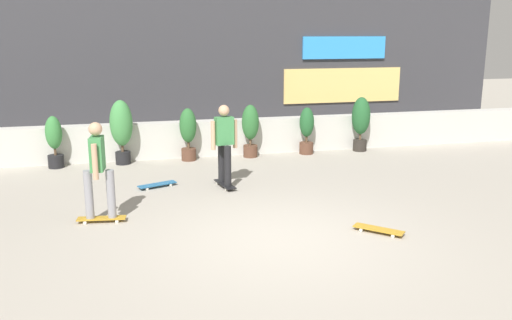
{
  "coord_description": "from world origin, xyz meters",
  "views": [
    {
      "loc": [
        -2.24,
        -7.6,
        3.13
      ],
      "look_at": [
        0.0,
        1.5,
        0.9
      ],
      "focal_mm": 38.23,
      "sensor_mm": 36.0,
      "label": 1
    }
  ],
  "objects": [
    {
      "name": "potted_plant_3",
      "position": [
        0.85,
        5.55,
        0.75
      ],
      "size": [
        0.43,
        0.43,
        1.33
      ],
      "color": "brown",
      "rests_on": "ground"
    },
    {
      "name": "skateboard_aside",
      "position": [
        1.59,
        -0.16,
        0.06
      ],
      "size": [
        0.71,
        0.71,
        0.08
      ],
      "color": "#BF8C26",
      "rests_on": "ground"
    },
    {
      "name": "ground_plane",
      "position": [
        0.0,
        0.0,
        0.0
      ],
      "size": [
        48.0,
        48.0,
        0.0
      ],
      "primitive_type": "plane",
      "color": "#A8A093"
    },
    {
      "name": "building_backdrop",
      "position": [
        0.01,
        10.0,
        3.25
      ],
      "size": [
        20.0,
        2.08,
        6.5
      ],
      "color": "#38383D",
      "rests_on": "ground"
    },
    {
      "name": "skater_foreground",
      "position": [
        -2.69,
        1.43,
        0.94
      ],
      "size": [
        0.82,
        0.56,
        1.7
      ],
      "color": "#BF8C26",
      "rests_on": "ground"
    },
    {
      "name": "potted_plant_4",
      "position": [
        2.35,
        5.55,
        0.65
      ],
      "size": [
        0.37,
        0.37,
        1.21
      ],
      "color": "brown",
      "rests_on": "ground"
    },
    {
      "name": "potted_plant_5",
      "position": [
        3.85,
        5.55,
        0.83
      ],
      "size": [
        0.48,
        0.48,
        1.44
      ],
      "color": "#2D2823",
      "rests_on": "ground"
    },
    {
      "name": "potted_plant_1",
      "position": [
        -2.3,
        5.55,
        0.9
      ],
      "size": [
        0.53,
        0.53,
        1.54
      ],
      "color": "black",
      "rests_on": "ground"
    },
    {
      "name": "skateboard_near_camera",
      "position": [
        -1.64,
        3.3,
        0.06
      ],
      "size": [
        0.82,
        0.48,
        0.08
      ],
      "color": "#266699",
      "rests_on": "ground"
    },
    {
      "name": "potted_plant_2",
      "position": [
        -0.72,
        5.55,
        0.72
      ],
      "size": [
        0.41,
        0.41,
        1.29
      ],
      "color": "brown",
      "rests_on": "ground"
    },
    {
      "name": "skater_far_left",
      "position": [
        -0.29,
        2.99,
        0.94
      ],
      "size": [
        0.55,
        0.82,
        1.7
      ],
      "color": "black",
      "rests_on": "ground"
    },
    {
      "name": "potted_plant_0",
      "position": [
        -3.83,
        5.55,
        0.65
      ],
      "size": [
        0.38,
        0.38,
        1.22
      ],
      "color": "black",
      "rests_on": "ground"
    },
    {
      "name": "planter_wall",
      "position": [
        0.0,
        6.0,
        0.45
      ],
      "size": [
        18.0,
        0.4,
        0.9
      ],
      "primitive_type": "cube",
      "color": "beige",
      "rests_on": "ground"
    }
  ]
}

